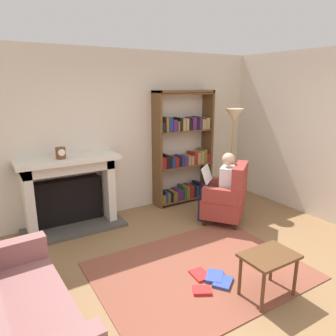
{
  "coord_description": "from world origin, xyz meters",
  "views": [
    {
      "loc": [
        -2.0,
        -2.3,
        2.15
      ],
      "look_at": [
        0.1,
        1.2,
        1.05
      ],
      "focal_mm": 33.25,
      "sensor_mm": 36.0,
      "label": 1
    }
  ],
  "objects_px": {
    "sofa_floral": "(19,319)",
    "floor_lamp": "(234,124)",
    "armchair_reading": "(228,197)",
    "seated_reader": "(221,185)",
    "bookshelf": "(184,152)",
    "mantel_clock": "(61,153)",
    "fireplace": "(70,191)",
    "side_table": "(269,261)"
  },
  "relations": [
    {
      "from": "mantel_clock",
      "to": "sofa_floral",
      "type": "height_order",
      "value": "mantel_clock"
    },
    {
      "from": "mantel_clock",
      "to": "side_table",
      "type": "height_order",
      "value": "mantel_clock"
    },
    {
      "from": "mantel_clock",
      "to": "bookshelf",
      "type": "relative_size",
      "value": 0.08
    },
    {
      "from": "armchair_reading",
      "to": "seated_reader",
      "type": "relative_size",
      "value": 0.85
    },
    {
      "from": "side_table",
      "to": "bookshelf",
      "type": "bearing_deg",
      "value": 74.0
    },
    {
      "from": "mantel_clock",
      "to": "floor_lamp",
      "type": "xyz_separation_m",
      "value": [
        2.9,
        -0.39,
        0.27
      ]
    },
    {
      "from": "mantel_clock",
      "to": "armchair_reading",
      "type": "xyz_separation_m",
      "value": [
        2.27,
        -1.02,
        -0.78
      ]
    },
    {
      "from": "seated_reader",
      "to": "sofa_floral",
      "type": "height_order",
      "value": "seated_reader"
    },
    {
      "from": "seated_reader",
      "to": "bookshelf",
      "type": "bearing_deg",
      "value": -128.2
    },
    {
      "from": "bookshelf",
      "to": "armchair_reading",
      "type": "relative_size",
      "value": 2.12
    },
    {
      "from": "mantel_clock",
      "to": "armchair_reading",
      "type": "bearing_deg",
      "value": -24.11
    },
    {
      "from": "mantel_clock",
      "to": "floor_lamp",
      "type": "height_order",
      "value": "floor_lamp"
    },
    {
      "from": "seated_reader",
      "to": "floor_lamp",
      "type": "bearing_deg",
      "value": 179.28
    },
    {
      "from": "bookshelf",
      "to": "fireplace",
      "type": "bearing_deg",
      "value": -179.06
    },
    {
      "from": "fireplace",
      "to": "floor_lamp",
      "type": "distance_m",
      "value": 2.97
    },
    {
      "from": "sofa_floral",
      "to": "floor_lamp",
      "type": "relative_size",
      "value": 1.0
    },
    {
      "from": "bookshelf",
      "to": "sofa_floral",
      "type": "distance_m",
      "value": 3.83
    },
    {
      "from": "mantel_clock",
      "to": "seated_reader",
      "type": "xyz_separation_m",
      "value": [
        2.2,
        -0.92,
        -0.58
      ]
    },
    {
      "from": "fireplace",
      "to": "bookshelf",
      "type": "distance_m",
      "value": 2.13
    },
    {
      "from": "armchair_reading",
      "to": "seated_reader",
      "type": "distance_m",
      "value": 0.23
    },
    {
      "from": "mantel_clock",
      "to": "armchair_reading",
      "type": "distance_m",
      "value": 2.61
    },
    {
      "from": "armchair_reading",
      "to": "floor_lamp",
      "type": "xyz_separation_m",
      "value": [
        0.63,
        0.63,
        1.05
      ]
    },
    {
      "from": "fireplace",
      "to": "bookshelf",
      "type": "height_order",
      "value": "bookshelf"
    },
    {
      "from": "bookshelf",
      "to": "seated_reader",
      "type": "height_order",
      "value": "bookshelf"
    },
    {
      "from": "bookshelf",
      "to": "seated_reader",
      "type": "xyz_separation_m",
      "value": [
        -0.0,
        -1.06,
        -0.34
      ]
    },
    {
      "from": "fireplace",
      "to": "armchair_reading",
      "type": "distance_m",
      "value": 2.45
    },
    {
      "from": "side_table",
      "to": "floor_lamp",
      "type": "xyz_separation_m",
      "value": [
        1.49,
        2.23,
        1.08
      ]
    },
    {
      "from": "seated_reader",
      "to": "sofa_floral",
      "type": "bearing_deg",
      "value": -17.63
    },
    {
      "from": "armchair_reading",
      "to": "floor_lamp",
      "type": "relative_size",
      "value": 0.56
    },
    {
      "from": "mantel_clock",
      "to": "side_table",
      "type": "distance_m",
      "value": 3.08
    },
    {
      "from": "bookshelf",
      "to": "sofa_floral",
      "type": "bearing_deg",
      "value": -144.2
    },
    {
      "from": "bookshelf",
      "to": "sofa_floral",
      "type": "relative_size",
      "value": 1.18
    },
    {
      "from": "mantel_clock",
      "to": "sofa_floral",
      "type": "bearing_deg",
      "value": -112.66
    },
    {
      "from": "mantel_clock",
      "to": "bookshelf",
      "type": "distance_m",
      "value": 2.22
    },
    {
      "from": "fireplace",
      "to": "side_table",
      "type": "height_order",
      "value": "fireplace"
    },
    {
      "from": "sofa_floral",
      "to": "bookshelf",
      "type": "bearing_deg",
      "value": -57.49
    },
    {
      "from": "side_table",
      "to": "floor_lamp",
      "type": "distance_m",
      "value": 2.89
    },
    {
      "from": "seated_reader",
      "to": "floor_lamp",
      "type": "distance_m",
      "value": 1.23
    },
    {
      "from": "floor_lamp",
      "to": "sofa_floral",
      "type": "bearing_deg",
      "value": -155.86
    },
    {
      "from": "mantel_clock",
      "to": "side_table",
      "type": "bearing_deg",
      "value": -61.68
    },
    {
      "from": "armchair_reading",
      "to": "mantel_clock",
      "type": "bearing_deg",
      "value": -62.31
    },
    {
      "from": "fireplace",
      "to": "mantel_clock",
      "type": "height_order",
      "value": "mantel_clock"
    }
  ]
}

